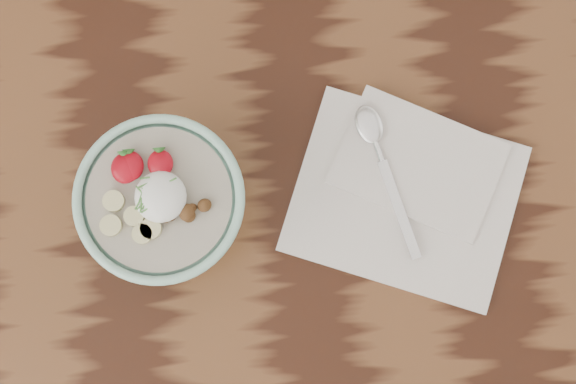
# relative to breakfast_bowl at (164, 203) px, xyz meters

# --- Properties ---
(table) EXTENTS (1.60, 0.90, 0.75)m
(table) POSITION_rel_breakfast_bowl_xyz_m (0.15, 0.05, -0.15)
(table) COLOR black
(table) RESTS_ON ground
(breakfast_bowl) EXTENTS (0.18, 0.18, 0.12)m
(breakfast_bowl) POSITION_rel_breakfast_bowl_xyz_m (0.00, 0.00, 0.00)
(breakfast_bowl) COLOR #9BD1BC
(breakfast_bowl) RESTS_ON table
(napkin) EXTENTS (0.30, 0.27, 0.01)m
(napkin) POSITION_rel_breakfast_bowl_xyz_m (0.27, -0.00, -0.05)
(napkin) COLOR silver
(napkin) RESTS_ON table
(spoon) EXTENTS (0.06, 0.18, 0.01)m
(spoon) POSITION_rel_breakfast_bowl_xyz_m (0.23, 0.05, -0.04)
(spoon) COLOR silver
(spoon) RESTS_ON napkin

